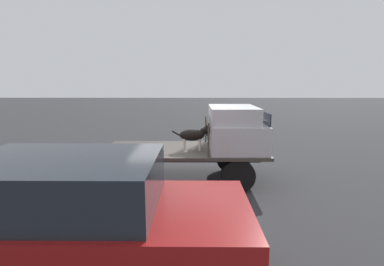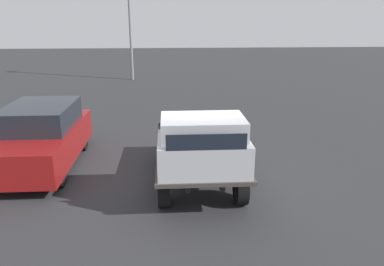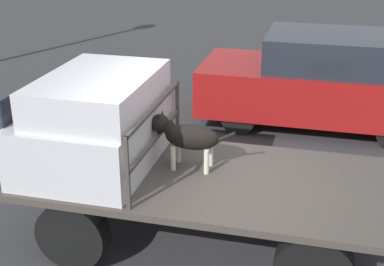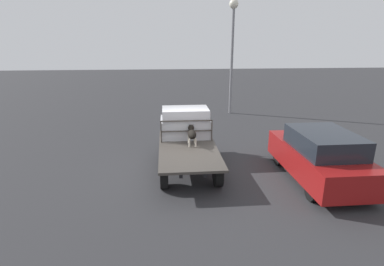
{
  "view_description": "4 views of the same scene",
  "coord_description": "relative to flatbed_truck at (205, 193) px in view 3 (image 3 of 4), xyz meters",
  "views": [
    {
      "loc": [
        0.27,
        -7.53,
        2.56
      ],
      "look_at": [
        0.2,
        -0.16,
        1.29
      ],
      "focal_mm": 28.0,
      "sensor_mm": 36.0,
      "label": 1
    },
    {
      "loc": [
        8.52,
        -0.69,
        3.91
      ],
      "look_at": [
        0.2,
        -0.16,
        1.29
      ],
      "focal_mm": 35.0,
      "sensor_mm": 36.0,
      "label": 2
    },
    {
      "loc": [
        -1.18,
        5.26,
        3.64
      ],
      "look_at": [
        0.2,
        -0.16,
        1.29
      ],
      "focal_mm": 50.0,
      "sensor_mm": 36.0,
      "label": 3
    },
    {
      "loc": [
        -9.61,
        0.74,
        4.3
      ],
      "look_at": [
        0.2,
        -0.16,
        1.29
      ],
      "focal_mm": 28.0,
      "sensor_mm": 36.0,
      "label": 4
    }
  ],
  "objects": [
    {
      "name": "ground_plane",
      "position": [
        0.0,
        0.0,
        -0.62
      ],
      "size": [
        80.0,
        80.0,
        0.0
      ],
      "primitive_type": "plane",
      "color": "#2D2D30"
    },
    {
      "name": "flatbed_truck",
      "position": [
        0.0,
        0.0,
        0.0
      ],
      "size": [
        4.12,
        1.97,
        0.85
      ],
      "color": "black",
      "rests_on": "ground"
    },
    {
      "name": "truck_cab",
      "position": [
        1.3,
        0.0,
        0.75
      ],
      "size": [
        1.36,
        1.85,
        1.09
      ],
      "color": "#B7B7BC",
      "rests_on": "flatbed_truck"
    },
    {
      "name": "truck_headboard",
      "position": [
        0.58,
        0.0,
        0.76
      ],
      "size": [
        0.04,
        1.85,
        0.79
      ],
      "color": "#3D3833",
      "rests_on": "flatbed_truck"
    },
    {
      "name": "dog",
      "position": [
        0.27,
        -0.16,
        0.63
      ],
      "size": [
        1.04,
        0.29,
        0.66
      ],
      "rotation": [
        0.0,
        0.0,
        -0.01
      ],
      "color": "beige",
      "rests_on": "flatbed_truck"
    },
    {
      "name": "parked_sedan",
      "position": [
        -1.17,
        -4.1,
        0.21
      ],
      "size": [
        4.14,
        1.85,
        1.67
      ],
      "rotation": [
        0.0,
        0.0,
        -0.13
      ],
      "color": "black",
      "rests_on": "ground"
    }
  ]
}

